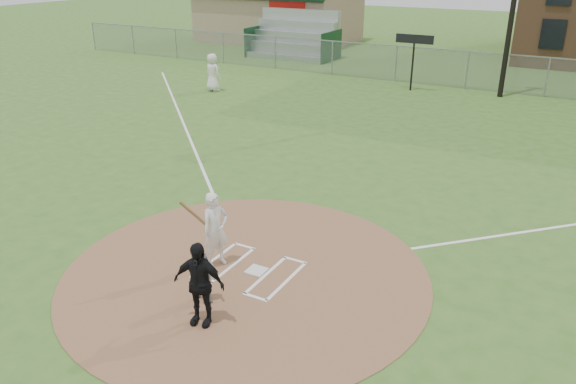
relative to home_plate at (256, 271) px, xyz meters
The scene contains 13 objects.
ground 0.25m from the home_plate, 134.03° to the right, with size 140.00×140.00×0.00m, color #376021.
dirt_circle 0.25m from the home_plate, 134.03° to the right, with size 8.40×8.40×0.02m, color #8C6142.
home_plate is the anchor object (origin of this frame).
foul_line_third 12.73m from the home_plate, 136.11° to the left, with size 0.10×24.00×0.01m, color white.
catcher 1.69m from the home_plate, 100.20° to the right, with size 0.55×0.43×1.14m, color slate.
umpire 2.35m from the home_plate, 88.28° to the right, with size 1.04×0.43×1.78m, color black.
ondeck_player 18.99m from the home_plate, 128.88° to the left, with size 0.96×0.63×1.97m, color white.
batters_boxes 0.17m from the home_plate, behind, with size 2.08×1.88×0.01m.
batter_at_plate 1.34m from the home_plate, 169.34° to the right, with size 0.84×1.04×1.82m.
outfield_fence 21.85m from the home_plate, 90.45° to the left, with size 56.08×0.08×2.03m.
bleachers 29.21m from the home_plate, 116.85° to the left, with size 6.08×3.20×3.20m.
clubhouse 37.58m from the home_plate, 118.97° to the left, with size 12.20×8.71×6.23m.
scoreboard_sign 20.34m from the home_plate, 97.60° to the left, with size 2.00×0.10×2.93m.
Camera 1 is at (6.25, -9.31, 6.79)m, focal length 35.00 mm.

